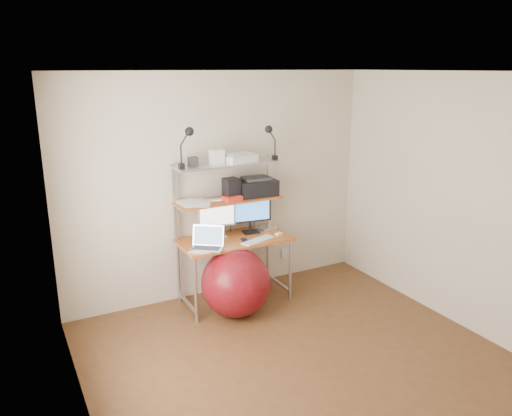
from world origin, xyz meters
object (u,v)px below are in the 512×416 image
(monitor_black, at_px, (250,211))
(printer, at_px, (256,187))
(monitor_silver, at_px, (217,215))
(exercise_ball, at_px, (236,283))
(laptop, at_px, (207,243))

(monitor_black, height_order, printer, printer)
(monitor_black, xyz_separation_m, printer, (0.10, 0.04, 0.26))
(printer, bearing_deg, monitor_silver, -176.27)
(printer, height_order, exercise_ball, printer)
(laptop, xyz_separation_m, printer, (0.72, 0.28, 0.46))
(laptop, xyz_separation_m, exercise_ball, (0.24, -0.17, -0.42))
(monitor_silver, xyz_separation_m, monitor_black, (0.39, -0.03, -0.00))
(monitor_black, relative_size, laptop, 1.18)
(printer, bearing_deg, monitor_black, -155.38)
(monitor_silver, height_order, exercise_ball, monitor_silver)
(printer, bearing_deg, laptop, -155.26)
(monitor_silver, xyz_separation_m, exercise_ball, (0.01, -0.44, -0.62))
(monitor_silver, height_order, monitor_black, monitor_black)
(monitor_silver, xyz_separation_m, laptop, (-0.23, -0.28, -0.20))
(monitor_silver, xyz_separation_m, printer, (0.49, 0.00, 0.26))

